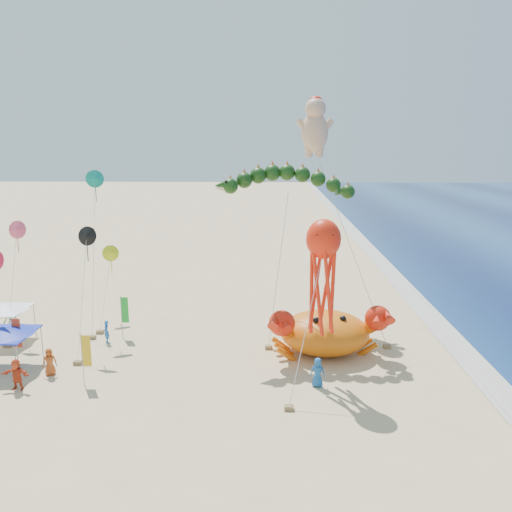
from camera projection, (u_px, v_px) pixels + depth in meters
The scene contains 11 objects.
ground at pixel (286, 361), 32.28m from camera, with size 320.00×320.00×0.00m, color #D1B784.
foam_strip at pixel (474, 364), 31.84m from camera, with size 320.00×320.00×0.00m, color silver.
crab_inflatable at pixel (325, 331), 33.15m from camera, with size 8.03×5.91×3.52m.
dragon_kite at pixel (286, 186), 33.29m from camera, with size 9.58×3.46×12.07m.
cherub_kite at pixel (315, 125), 39.06m from camera, with size 6.01×9.20×17.38m.
octopus_kite at pixel (323, 268), 28.15m from camera, with size 3.13×4.57×9.65m.
canopy_blue at pixel (4, 331), 30.74m from camera, with size 3.69×3.69×2.71m.
canopy_white at pixel (3, 307), 35.27m from camera, with size 3.51×3.51×2.71m.
feather_flags at pixel (53, 331), 32.00m from camera, with size 8.77×7.35×3.20m.
beachgoers at pixel (63, 347), 32.29m from camera, with size 23.40×10.06×1.83m.
small_kites at pixel (63, 243), 35.10m from camera, with size 7.32×11.45×11.93m.
Camera 1 is at (-0.81, -30.09, 13.64)m, focal length 35.00 mm.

